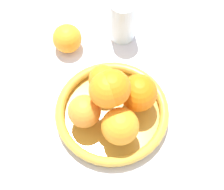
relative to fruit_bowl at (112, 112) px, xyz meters
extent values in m
plane|color=silver|center=(0.00, 0.00, -0.02)|extent=(4.00, 4.00, 0.00)
cylinder|color=gold|center=(0.00, 0.00, -0.01)|extent=(0.25, 0.25, 0.01)
torus|color=gold|center=(0.00, 0.00, 0.01)|extent=(0.26, 0.26, 0.02)
sphere|color=orange|center=(-0.04, -0.05, 0.06)|extent=(0.08, 0.08, 0.08)
sphere|color=orange|center=(0.05, -0.03, 0.06)|extent=(0.08, 0.08, 0.08)
sphere|color=orange|center=(0.03, 0.05, 0.05)|extent=(0.07, 0.07, 0.07)
sphere|color=orange|center=(-0.05, 0.03, 0.05)|extent=(0.07, 0.07, 0.07)
sphere|color=orange|center=(0.00, 0.00, 0.12)|extent=(0.08, 0.08, 0.08)
sphere|color=orange|center=(-0.01, 0.01, 0.12)|extent=(0.08, 0.08, 0.08)
sphere|color=orange|center=(0.09, 0.21, 0.02)|extent=(0.07, 0.07, 0.07)
cylinder|color=silver|center=(0.20, 0.12, 0.05)|extent=(0.07, 0.07, 0.13)
camera|label=1|loc=(-0.29, -0.22, 0.78)|focal=60.00mm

